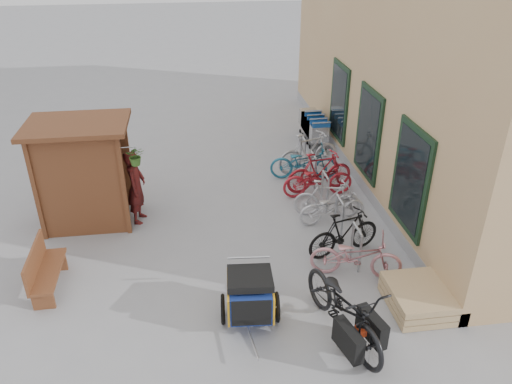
{
  "coord_description": "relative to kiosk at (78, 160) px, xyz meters",
  "views": [
    {
      "loc": [
        -0.81,
        -7.87,
        6.05
      ],
      "look_at": [
        0.5,
        1.5,
        1.0
      ],
      "focal_mm": 35.0,
      "sensor_mm": 36.0,
      "label": 1
    }
  ],
  "objects": [
    {
      "name": "bike_7",
      "position": [
        5.65,
        1.97,
        -0.99
      ],
      "size": [
        1.93,
        1.07,
        1.12
      ],
      "primitive_type": "imported",
      "rotation": [
        0.0,
        0.0,
        1.88
      ],
      "color": "#B5B5BA",
      "rests_on": "ground"
    },
    {
      "name": "child_trailer",
      "position": [
        3.29,
        -3.77,
        -1.0
      ],
      "size": [
        1.04,
        1.72,
        1.0
      ],
      "rotation": [
        0.0,
        0.0,
        -0.08
      ],
      "color": "#1B3F96",
      "rests_on": "ground"
    },
    {
      "name": "bike_2",
      "position": [
        5.55,
        -0.84,
        -1.14
      ],
      "size": [
        1.62,
        0.7,
        0.83
      ],
      "primitive_type": "imported",
      "rotation": [
        0.0,
        0.0,
        1.67
      ],
      "color": "#B5B5BA",
      "rests_on": "ground"
    },
    {
      "name": "building",
      "position": [
        9.77,
        2.03,
        1.94
      ],
      "size": [
        6.07,
        13.0,
        7.0
      ],
      "color": "tan",
      "rests_on": "ground"
    },
    {
      "name": "person_kiosk",
      "position": [
        1.17,
        -0.1,
        -0.69
      ],
      "size": [
        0.52,
        0.7,
        1.73
      ],
      "primitive_type": "imported",
      "rotation": [
        0.0,
        0.0,
        1.38
      ],
      "color": "maroon",
      "rests_on": "ground"
    },
    {
      "name": "bike_1",
      "position": [
        5.45,
        -2.05,
        -1.06
      ],
      "size": [
        1.72,
        0.91,
        0.99
      ],
      "primitive_type": "imported",
      "rotation": [
        0.0,
        0.0,
        1.86
      ],
      "color": "black",
      "rests_on": "ground"
    },
    {
      "name": "bike_rack",
      "position": [
        5.58,
        -0.07,
        -1.04
      ],
      "size": [
        0.05,
        5.35,
        0.86
      ],
      "color": "#A5A8AD",
      "rests_on": "ground"
    },
    {
      "name": "kiosk",
      "position": [
        0.0,
        0.0,
        0.0
      ],
      "size": [
        2.49,
        1.65,
        2.4
      ],
      "color": "brown",
      "rests_on": "ground"
    },
    {
      "name": "bike_6",
      "position": [
        5.41,
        1.5,
        -1.08
      ],
      "size": [
        1.87,
        0.88,
        0.95
      ],
      "primitive_type": "imported",
      "rotation": [
        0.0,
        0.0,
        1.42
      ],
      "color": "#1E5E7A",
      "rests_on": "ground"
    },
    {
      "name": "ground",
      "position": [
        3.28,
        -2.47,
        -1.55
      ],
      "size": [
        80.0,
        80.0,
        0.0
      ],
      "primitive_type": "plane",
      "color": "gray"
    },
    {
      "name": "bench",
      "position": [
        -0.4,
        -2.42,
        -1.09
      ],
      "size": [
        0.46,
        1.44,
        0.9
      ],
      "rotation": [
        0.0,
        0.0,
        0.02
      ],
      "color": "brown",
      "rests_on": "ground"
    },
    {
      "name": "bike_4",
      "position": [
        5.54,
        0.49,
        -1.08
      ],
      "size": [
        1.81,
        0.69,
        0.94
      ],
      "primitive_type": "imported",
      "rotation": [
        0.0,
        0.0,
        1.61
      ],
      "color": "maroon",
      "rests_on": "ground"
    },
    {
      "name": "pallet_stack",
      "position": [
        6.28,
        -3.87,
        -1.34
      ],
      "size": [
        1.0,
        1.2,
        0.4
      ],
      "color": "tan",
      "rests_on": "ground"
    },
    {
      "name": "bike_0",
      "position": [
        5.46,
        -2.82,
        -1.09
      ],
      "size": [
        1.86,
        1.09,
        0.92
      ],
      "primitive_type": "imported",
      "rotation": [
        0.0,
        0.0,
        1.28
      ],
      "color": "#BF7C85",
      "rests_on": "ground"
    },
    {
      "name": "bike_3",
      "position": [
        5.51,
        -0.54,
        -1.08
      ],
      "size": [
        1.62,
        0.78,
        0.94
      ],
      "primitive_type": "imported",
      "rotation": [
        0.0,
        0.0,
        1.34
      ],
      "color": "#B5B5BA",
      "rests_on": "ground"
    },
    {
      "name": "bike_5",
      "position": [
        5.65,
        0.76,
        -1.02
      ],
      "size": [
        1.84,
        0.8,
        1.07
      ],
      "primitive_type": "imported",
      "rotation": [
        0.0,
        0.0,
        1.74
      ],
      "color": "maroon",
      "rests_on": "ground"
    },
    {
      "name": "shopping_carts",
      "position": [
        6.28,
        3.97,
        -0.97
      ],
      "size": [
        0.56,
        1.89,
        1.0
      ],
      "color": "silver",
      "rests_on": "ground"
    },
    {
      "name": "cargo_bike",
      "position": [
        4.76,
        -4.35,
        -0.97
      ],
      "size": [
        1.35,
        2.39,
        1.19
      ],
      "rotation": [
        0.0,
        0.0,
        0.26
      ],
      "color": "black",
      "rests_on": "ground"
    }
  ]
}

